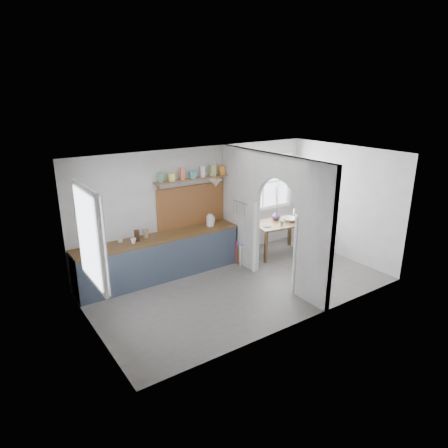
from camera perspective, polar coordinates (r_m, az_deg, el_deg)
floor at (r=8.09m, az=2.51°, el=-8.90°), size 5.80×3.20×0.01m
ceiling at (r=7.28m, az=2.79°, el=9.64°), size 5.80×3.20×0.01m
walls at (r=7.58m, az=2.64°, el=-0.12°), size 5.81×3.21×2.60m
partition at (r=8.00m, az=6.42°, el=1.91°), size 0.12×3.20×2.60m
kitchen_window at (r=6.26m, az=-18.81°, el=-1.76°), size 0.10×1.16×1.50m
nook_window at (r=9.77m, az=5.62°, el=5.82°), size 1.76×0.10×1.30m
counter at (r=8.40m, az=-9.15°, el=-4.61°), size 3.50×0.60×0.90m
sink at (r=7.81m, az=-17.86°, el=-3.67°), size 0.40×0.40×0.02m
backsplash at (r=8.72m, az=-4.68°, el=2.64°), size 1.65×0.03×0.90m
shelf at (r=8.50m, az=-4.50°, el=6.75°), size 1.75×0.20×0.21m
pendant_lamp at (r=8.42m, az=-1.21°, el=5.85°), size 0.26×0.26×0.16m
utensil_rail at (r=8.58m, az=2.30°, el=3.12°), size 0.02×0.50×0.02m
dining_table at (r=9.62m, az=7.79°, el=-1.97°), size 1.36×1.01×0.78m
chair_left at (r=9.02m, az=3.19°, el=-2.50°), size 0.57×0.57×0.99m
chair_right at (r=10.14m, az=11.40°, el=-0.46°), size 0.59×0.59×1.00m
kettle at (r=8.75m, az=-1.99°, el=0.57°), size 0.27×0.24×0.26m
mug_a at (r=7.95m, az=-12.82°, el=-2.37°), size 0.13×0.13×0.10m
mug_b at (r=8.03m, az=-14.60°, el=-2.36°), size 0.12×0.12×0.09m
knife_block at (r=8.06m, az=-12.36°, el=-1.64°), size 0.13×0.15×0.21m
jar at (r=8.18m, az=-11.10°, el=-1.36°), size 0.14×0.14×0.18m
towel_magenta at (r=9.00m, az=1.76°, el=-4.05°), size 0.02×0.03×0.56m
towel_orange at (r=8.99m, az=1.83°, el=-4.23°), size 0.02×0.03×0.48m
bowl at (r=9.62m, az=9.43°, el=0.65°), size 0.40×0.40×0.08m
table_cup at (r=9.31m, az=8.25°, el=0.14°), size 0.10×0.10×0.09m
plate at (r=9.17m, az=6.19°, el=-0.29°), size 0.22×0.22×0.02m
vase at (r=9.63m, az=7.44°, el=1.19°), size 0.27×0.27×0.22m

